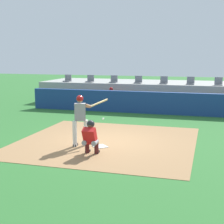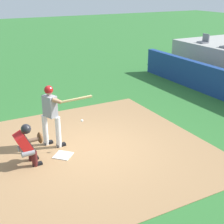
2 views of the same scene
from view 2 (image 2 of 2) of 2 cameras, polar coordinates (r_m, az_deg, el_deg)
The scene contains 6 objects.
ground_plane at distance 9.11m, azimuth -3.90°, elevation -6.63°, with size 80.00×80.00×0.00m, color #2D6B2D.
dirt_infield at distance 9.11m, azimuth -3.91°, elevation -6.60°, with size 6.40×6.40×0.01m, color #9E754C.
home_plate at distance 8.85m, azimuth -8.66°, elevation -7.59°, with size 0.44×0.44×0.02m, color white.
batter_at_plate at distance 9.00m, azimuth -10.69°, elevation -0.08°, with size 0.96×1.18×1.80m.
catcher_crouched at distance 8.38m, azimuth -14.70°, elevation -5.32°, with size 0.49×1.88×1.13m.
stadium_seat_0 at distance 18.36m, azimuth 15.99°, elevation 12.10°, with size 0.46×0.46×0.48m.
Camera 2 is at (7.35, -3.26, 4.30)m, focal length 51.60 mm.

